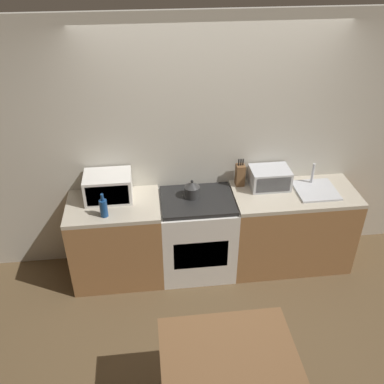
{
  "coord_description": "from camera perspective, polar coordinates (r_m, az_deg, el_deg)",
  "views": [
    {
      "loc": [
        -0.64,
        -2.74,
        3.25
      ],
      "look_at": [
        -0.24,
        0.66,
        1.05
      ],
      "focal_mm": 40.0,
      "sensor_mm": 36.0,
      "label": 1
    }
  ],
  "objects": [
    {
      "name": "microwave",
      "position": [
        4.26,
        -11.11,
        0.69
      ],
      "size": [
        0.46,
        0.33,
        0.26
      ],
      "color": "silver",
      "rests_on": "counter_left_run"
    },
    {
      "name": "knife_block",
      "position": [
        4.43,
        6.42,
        2.3
      ],
      "size": [
        0.09,
        0.1,
        0.3
      ],
      "color": "brown",
      "rests_on": "counter_right_run"
    },
    {
      "name": "counter_right_run",
      "position": [
        4.71,
        12.96,
        -4.65
      ],
      "size": [
        1.26,
        0.62,
        0.9
      ],
      "color": "olive",
      "rests_on": "ground_plane"
    },
    {
      "name": "toaster_oven",
      "position": [
        4.45,
        10.31,
        1.85
      ],
      "size": [
        0.4,
        0.29,
        0.2
      ],
      "color": "silver",
      "rests_on": "counter_right_run"
    },
    {
      "name": "ground_plane",
      "position": [
        4.3,
        4.41,
        -16.48
      ],
      "size": [
        16.0,
        16.0,
        0.0
      ],
      "primitive_type": "plane",
      "color": "brown"
    },
    {
      "name": "dining_table",
      "position": [
        3.19,
        5.0,
        -22.12
      ],
      "size": [
        0.94,
        0.79,
        0.74
      ],
      "color": "brown",
      "rests_on": "ground_plane"
    },
    {
      "name": "stove_range",
      "position": [
        4.5,
        0.67,
        -5.73
      ],
      "size": [
        0.75,
        0.62,
        0.9
      ],
      "color": "silver",
      "rests_on": "ground_plane"
    },
    {
      "name": "bottle",
      "position": [
        4.03,
        -11.71,
        -2.06
      ],
      "size": [
        0.07,
        0.07,
        0.24
      ],
      "color": "navy",
      "rests_on": "counter_left_run"
    },
    {
      "name": "kettle",
      "position": [
        4.23,
        0.01,
        0.34
      ],
      "size": [
        0.16,
        0.16,
        0.19
      ],
      "color": "#2D2D2D",
      "rests_on": "stove_range"
    },
    {
      "name": "wall_back",
      "position": [
        4.35,
        2.5,
        6.1
      ],
      "size": [
        10.0,
        0.06,
        2.6
      ],
      "color": "beige",
      "rests_on": "ground_plane"
    },
    {
      "name": "sink_basin",
      "position": [
        4.53,
        16.17,
        0.34
      ],
      "size": [
        0.41,
        0.4,
        0.24
      ],
      "color": "silver",
      "rests_on": "counter_right_run"
    },
    {
      "name": "counter_left_run",
      "position": [
        4.49,
        -9.97,
        -6.38
      ],
      "size": [
        0.91,
        0.62,
        0.9
      ],
      "color": "olive",
      "rests_on": "ground_plane"
    }
  ]
}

